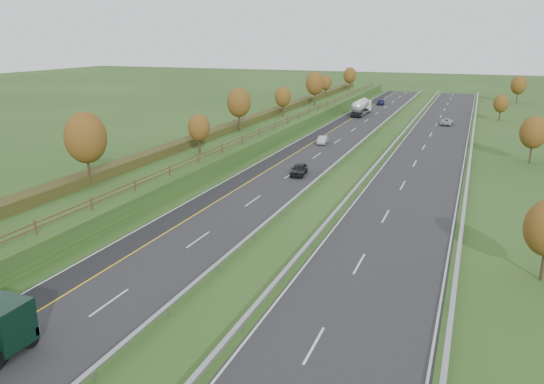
{
  "coord_description": "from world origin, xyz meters",
  "views": [
    {
      "loc": [
        22.49,
        -14.37,
        16.79
      ],
      "look_at": [
        4.59,
        31.99,
        2.2
      ],
      "focal_mm": 35.0,
      "sensor_mm": 36.0,
      "label": 1
    }
  ],
  "objects_px": {
    "road_tanker": "(361,107)",
    "car_dark_near": "(299,169)",
    "car_oncoming": "(447,122)",
    "car_small_far": "(381,102)",
    "car_silver_mid": "(323,140)"
  },
  "relations": [
    {
      "from": "car_silver_mid",
      "to": "car_small_far",
      "type": "height_order",
      "value": "car_small_far"
    },
    {
      "from": "road_tanker",
      "to": "car_silver_mid",
      "type": "height_order",
      "value": "road_tanker"
    },
    {
      "from": "car_dark_near",
      "to": "car_silver_mid",
      "type": "bearing_deg",
      "value": 90.85
    },
    {
      "from": "car_small_far",
      "to": "road_tanker",
      "type": "bearing_deg",
      "value": -99.49
    },
    {
      "from": "road_tanker",
      "to": "car_dark_near",
      "type": "bearing_deg",
      "value": -85.97
    },
    {
      "from": "car_small_far",
      "to": "car_dark_near",
      "type": "bearing_deg",
      "value": -94.82
    },
    {
      "from": "road_tanker",
      "to": "car_oncoming",
      "type": "xyz_separation_m",
      "value": [
        18.77,
        -7.81,
        -1.18
      ]
    },
    {
      "from": "car_small_far",
      "to": "car_oncoming",
      "type": "relative_size",
      "value": 0.98
    },
    {
      "from": "car_dark_near",
      "to": "car_small_far",
      "type": "relative_size",
      "value": 0.94
    },
    {
      "from": "car_dark_near",
      "to": "car_small_far",
      "type": "height_order",
      "value": "car_dark_near"
    },
    {
      "from": "road_tanker",
      "to": "car_small_far",
      "type": "relative_size",
      "value": 2.46
    },
    {
      "from": "car_silver_mid",
      "to": "car_small_far",
      "type": "distance_m",
      "value": 55.56
    },
    {
      "from": "car_silver_mid",
      "to": "road_tanker",
      "type": "bearing_deg",
      "value": 86.12
    },
    {
      "from": "car_dark_near",
      "to": "road_tanker",
      "type": "bearing_deg",
      "value": 87.19
    },
    {
      "from": "road_tanker",
      "to": "car_small_far",
      "type": "xyz_separation_m",
      "value": [
        0.81,
        20.16,
        -1.16
      ]
    }
  ]
}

